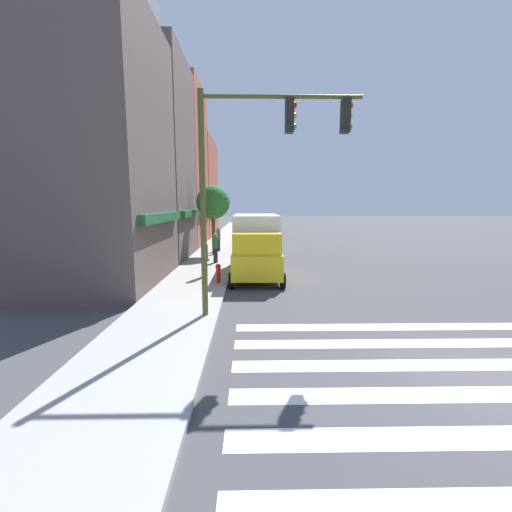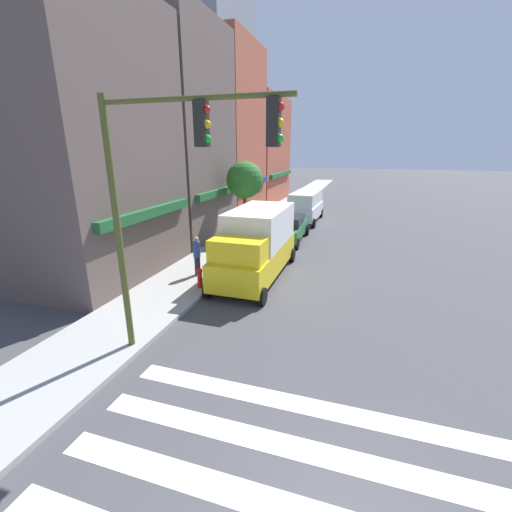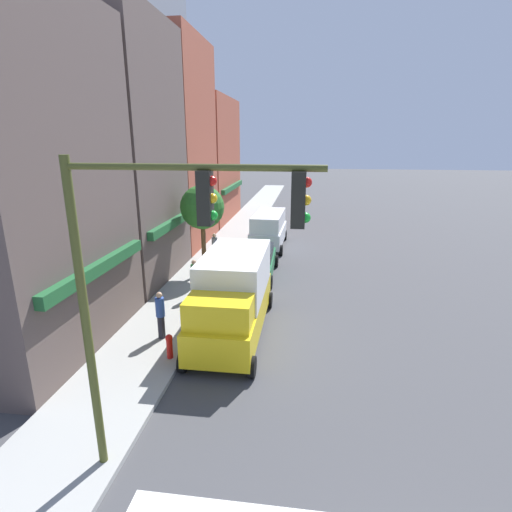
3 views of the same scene
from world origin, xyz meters
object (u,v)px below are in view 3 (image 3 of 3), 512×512
Objects in this scene: traffic_signal at (160,261)px; fire_hydrant at (169,345)px; box_truck_yellow at (233,294)px; street_tree at (202,208)px; pedestrian_grey_coat at (215,248)px; pedestrian_green_top at (195,278)px; van_white at (269,228)px; sedan_green at (257,261)px; pedestrian_blue_shirt at (160,314)px.

fire_hydrant is (4.42, 1.64, -4.29)m from traffic_signal.
box_truck_yellow is 1.32× the size of street_tree.
pedestrian_green_top is (-5.19, -0.30, 0.00)m from pedestrian_grey_coat.
box_truck_yellow is at bearing -178.53° from van_white.
fire_hydrant is 9.27m from street_tree.
street_tree reaches higher than pedestrian_green_top.
traffic_signal reaches higher than fire_hydrant.
traffic_signal reaches higher than street_tree.
pedestrian_blue_shirt is at bearing 160.45° from sedan_green.
fire_hydrant is at bearing -5.49° from pedestrian_grey_coat.
van_white is at bearing 30.96° from pedestrian_blue_shirt.
pedestrian_grey_coat and pedestrian_green_top have the same top height.
traffic_signal reaches higher than pedestrian_grey_coat.
sedan_green is at bearing -0.08° from box_truck_yellow.
traffic_signal is 3.85× the size of pedestrian_green_top.
pedestrian_blue_shirt is (-7.62, 2.46, 0.23)m from sedan_green.
pedestrian_green_top is at bearing 39.33° from pedestrian_blue_shirt.
traffic_signal is 10.66m from pedestrian_green_top.
traffic_signal is 3.85× the size of pedestrian_blue_shirt.
pedestrian_grey_coat is 1.00× the size of pedestrian_green_top.
van_white is 10.16m from pedestrian_green_top.
pedestrian_green_top is at bearing 13.26° from traffic_signal.
pedestrian_blue_shirt is at bearing 171.39° from van_white.
pedestrian_grey_coat is at bearing 58.24° from sedan_green.
street_tree is (6.39, 2.80, 2.10)m from box_truck_yellow.
pedestrian_green_top is (3.96, -0.12, 0.00)m from pedestrian_blue_shirt.
pedestrian_grey_coat is 2.10× the size of fire_hydrant.
pedestrian_green_top is (2.98, 2.34, -0.51)m from box_truck_yellow.
box_truck_yellow is 6.68m from sedan_green.
sedan_green is 4.35m from pedestrian_green_top.
van_white is at bearing -0.08° from box_truck_yellow.
box_truck_yellow is 3.01m from fire_hydrant.
van_white is 7.45m from street_tree.
traffic_signal reaches higher than pedestrian_blue_shirt.
van_white reaches higher than fire_hydrant.
pedestrian_green_top is at bearing -172.37° from street_tree.
traffic_signal is 1.45× the size of street_tree.
pedestrian_grey_coat is at bearing -4.92° from street_tree.
sedan_green is at bearing 49.21° from pedestrian_grey_coat.
fire_hydrant is at bearing 79.03° from pedestrian_green_top.
pedestrian_grey_coat is 1.00× the size of pedestrian_blue_shirt.
box_truck_yellow is 2.70m from pedestrian_blue_shirt.
pedestrian_blue_shirt is 7.83m from street_tree.
traffic_signal is at bearing -168.18° from street_tree.
box_truck_yellow is 3.50× the size of pedestrian_blue_shirt.
pedestrian_green_top is 5.32m from fire_hydrant.
street_tree is (13.10, 2.74, -1.22)m from traffic_signal.
pedestrian_blue_shirt is 2.10× the size of fire_hydrant.
pedestrian_blue_shirt is at bearing -177.37° from street_tree.
sedan_green is 5.28× the size of fire_hydrant.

